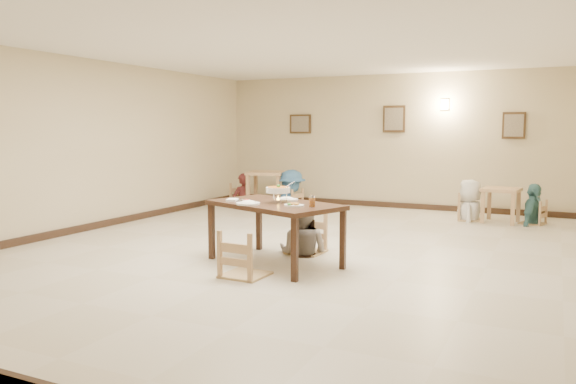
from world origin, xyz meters
The scene contains 31 objects.
floor centered at (0.00, 0.00, 0.00)m, with size 10.00×10.00×0.00m, color beige.
ceiling centered at (0.00, 0.00, 3.00)m, with size 10.00×10.00×0.00m, color white.
wall_back centered at (0.00, 5.00, 1.50)m, with size 10.00×10.00×0.00m, color beige.
wall_left centered at (-4.00, 0.00, 1.50)m, with size 10.00×10.00×0.00m, color beige.
baseboard_back centered at (0.00, 4.97, 0.06)m, with size 8.00×0.06×0.12m, color black.
baseboard_left centered at (-3.97, 0.00, 0.06)m, with size 0.06×10.00×0.12m, color black.
picture_a centered at (-2.20, 4.96, 1.90)m, with size 0.55×0.04×0.45m.
picture_b centered at (0.10, 4.96, 2.00)m, with size 0.50×0.04×0.60m.
picture_c centered at (2.60, 4.96, 1.85)m, with size 0.45×0.04×0.55m.
wall_sconce centered at (1.20, 4.96, 2.30)m, with size 0.16×0.05×0.22m, color #FFD88C.
main_table centered at (0.11, -0.95, 0.74)m, with size 1.98×1.53×0.82m.
chair_far centered at (0.22, -0.16, 0.52)m, with size 0.49×0.49×1.04m.
chair_near centered at (0.07, -1.67, 0.54)m, with size 0.51×0.51×1.09m.
main_diner centered at (0.21, -0.25, 0.78)m, with size 0.76×0.59×1.56m, color gray.
curry_warmer centered at (0.15, -0.93, 0.98)m, with size 0.36×0.32×0.29m.
rice_plate_far centered at (0.16, -0.67, 0.83)m, with size 0.32×0.32×0.07m.
rice_plate_near centered at (-0.12, -1.25, 0.83)m, with size 0.31×0.31×0.07m.
fried_plate centered at (0.49, -1.17, 0.84)m, with size 0.26×0.26×0.06m.
chili_dish centered at (-0.31, -0.95, 0.83)m, with size 0.10×0.10×0.02m.
napkin_cutlery centered at (-0.47, -1.06, 0.83)m, with size 0.19×0.28×0.03m.
drink_glass centered at (0.72, -1.12, 0.89)m, with size 0.08×0.08×0.15m.
bg_table_left centered at (-2.50, 3.79, 0.68)m, with size 1.00×1.00×0.82m.
bg_table_right centered at (2.50, 3.87, 0.53)m, with size 0.73×0.73×0.66m.
bg_chair_ll centered at (-3.13, 3.79, 0.49)m, with size 0.46×0.46×0.98m.
bg_chair_lr centered at (-1.87, 3.75, 0.44)m, with size 0.41×0.41×0.87m.
bg_chair_rl centered at (1.94, 3.88, 0.48)m, with size 0.45×0.45×0.96m.
bg_chair_rr centered at (3.07, 3.95, 0.43)m, with size 0.40×0.40×0.86m.
bg_diner_a centered at (-3.13, 3.79, 0.76)m, with size 0.55×0.36×1.52m, color #501D1E.
bg_diner_b centered at (-1.87, 3.75, 0.88)m, with size 1.13×0.65×1.76m, color teal.
bg_diner_c centered at (1.94, 3.88, 0.80)m, with size 0.78×0.51×1.60m, color silver.
bg_diner_d centered at (3.07, 3.95, 0.76)m, with size 0.90×0.37×1.53m, color teal.
Camera 1 is at (3.43, -7.45, 1.78)m, focal length 35.00 mm.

